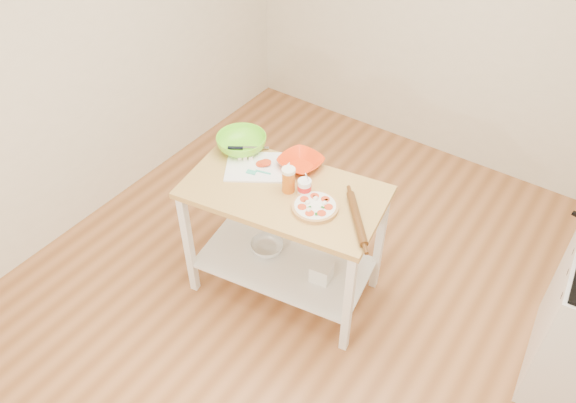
# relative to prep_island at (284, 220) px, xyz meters

# --- Properties ---
(room_shell) EXTENTS (4.04, 4.54, 2.74)m
(room_shell) POSITION_rel_prep_island_xyz_m (0.28, -0.11, 0.70)
(room_shell) COLOR #AA6C3E
(room_shell) RESTS_ON ground
(prep_island) EXTENTS (1.30, 0.84, 0.90)m
(prep_island) POSITION_rel_prep_island_xyz_m (0.00, 0.00, 0.00)
(prep_island) COLOR tan
(prep_island) RESTS_ON ground
(pizza) EXTENTS (0.28, 0.28, 0.04)m
(pizza) POSITION_rel_prep_island_xyz_m (0.24, -0.03, 0.27)
(pizza) COLOR tan
(pizza) RESTS_ON prep_island
(cutting_board) EXTENTS (0.50, 0.47, 0.04)m
(cutting_board) POSITION_rel_prep_island_xyz_m (-0.26, 0.08, 0.26)
(cutting_board) COLOR white
(cutting_board) RESTS_ON prep_island
(spatula) EXTENTS (0.14, 0.08, 0.01)m
(spatula) POSITION_rel_prep_island_xyz_m (-0.22, 0.03, 0.27)
(spatula) COLOR #40C1A4
(spatula) RESTS_ON cutting_board
(knife) EXTENTS (0.23, 0.18, 0.01)m
(knife) POSITION_rel_prep_island_xyz_m (-0.45, 0.17, 0.27)
(knife) COLOR silver
(knife) RESTS_ON cutting_board
(orange_bowl) EXTENTS (0.30, 0.30, 0.07)m
(orange_bowl) POSITION_rel_prep_island_xyz_m (-0.04, 0.24, 0.28)
(orange_bowl) COLOR #F13A0B
(orange_bowl) RESTS_ON prep_island
(green_bowl) EXTENTS (0.41, 0.41, 0.10)m
(green_bowl) POSITION_rel_prep_island_xyz_m (-0.46, 0.18, 0.30)
(green_bowl) COLOR #73E524
(green_bowl) RESTS_ON prep_island
(beer_pint) EXTENTS (0.08, 0.08, 0.17)m
(beer_pint) POSITION_rel_prep_island_xyz_m (0.03, 0.01, 0.33)
(beer_pint) COLOR #C45C12
(beer_pint) RESTS_ON prep_island
(yogurt_tub) EXTENTS (0.08, 0.08, 0.18)m
(yogurt_tub) POSITION_rel_prep_island_xyz_m (0.12, 0.04, 0.30)
(yogurt_tub) COLOR white
(yogurt_tub) RESTS_ON prep_island
(rolling_pin) EXTENTS (0.31, 0.35, 0.05)m
(rolling_pin) POSITION_rel_prep_island_xyz_m (0.50, 0.01, 0.27)
(rolling_pin) COLOR #553113
(rolling_pin) RESTS_ON prep_island
(shelf_glass_bowl) EXTENTS (0.31, 0.31, 0.07)m
(shelf_glass_bowl) POSITION_rel_prep_island_xyz_m (-0.16, 0.01, -0.35)
(shelf_glass_bowl) COLOR silver
(shelf_glass_bowl) RESTS_ON prep_island
(shelf_bin) EXTENTS (0.15, 0.15, 0.13)m
(shelf_bin) POSITION_rel_prep_island_xyz_m (0.29, 0.01, -0.33)
(shelf_bin) COLOR white
(shelf_bin) RESTS_ON prep_island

